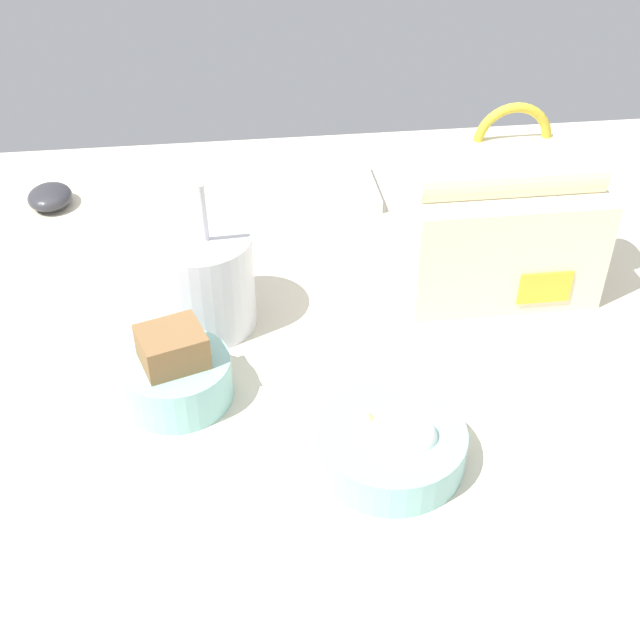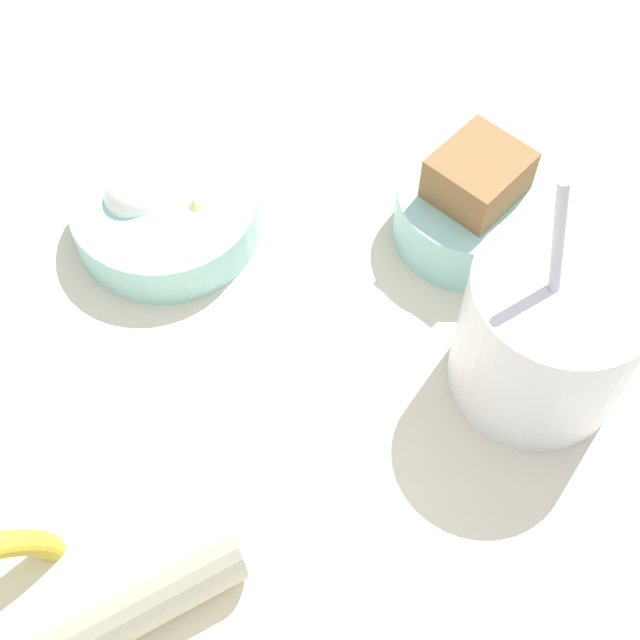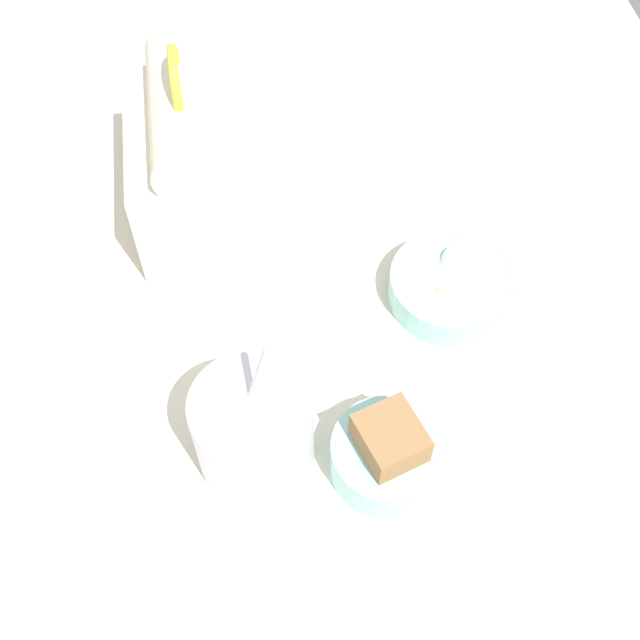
{
  "view_description": "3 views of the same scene",
  "coord_description": "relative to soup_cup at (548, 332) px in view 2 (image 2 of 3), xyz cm",
  "views": [
    {
      "loc": [
        -8.52,
        -64.54,
        55.15
      ],
      "look_at": [
        -0.28,
        -0.61,
        7.0
      ],
      "focal_mm": 45.0,
      "sensor_mm": 36.0,
      "label": 1
    },
    {
      "loc": [
        13.9,
        24.96,
        54.01
      ],
      "look_at": [
        -0.28,
        -0.61,
        7.0
      ],
      "focal_mm": 50.0,
      "sensor_mm": 36.0,
      "label": 2
    },
    {
      "loc": [
        -45.15,
        6.19,
        73.51
      ],
      "look_at": [
        -0.28,
        -0.61,
        7.0
      ],
      "focal_mm": 45.0,
      "sensor_mm": 36.0,
      "label": 3
    }
  ],
  "objects": [
    {
      "name": "bento_bowl_sandwich",
      "position": [
        -2.93,
        -12.01,
        -2.6
      ],
      "size": [
        10.69,
        10.69,
        8.05
      ],
      "color": "#93D1CC",
      "rests_on": "desk_surface"
    },
    {
      "name": "desk_surface",
      "position": [
        11.84,
        -7.24,
        -6.6
      ],
      "size": [
        140.0,
        110.0,
        2.0
      ],
      "color": "beige",
      "rests_on": "ground"
    },
    {
      "name": "bento_bowl_snacks",
      "position": [
        15.91,
        -22.81,
        -3.6
      ],
      "size": [
        13.42,
        13.42,
        5.56
      ],
      "color": "#93D1CC",
      "rests_on": "desk_surface"
    },
    {
      "name": "soup_cup",
      "position": [
        0.0,
        0.0,
        0.0
      ],
      "size": [
        10.99,
        10.99,
        17.96
      ],
      "color": "silver",
      "rests_on": "desk_surface"
    }
  ]
}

